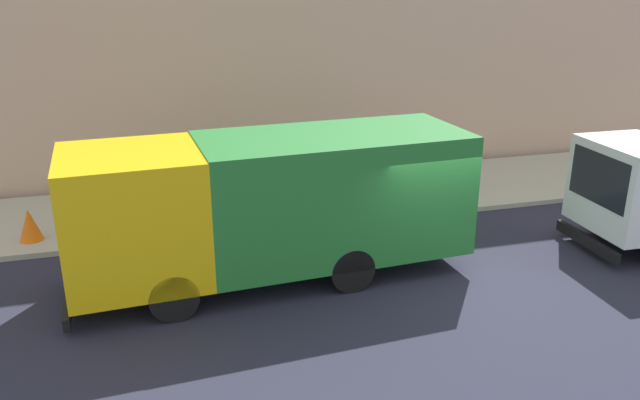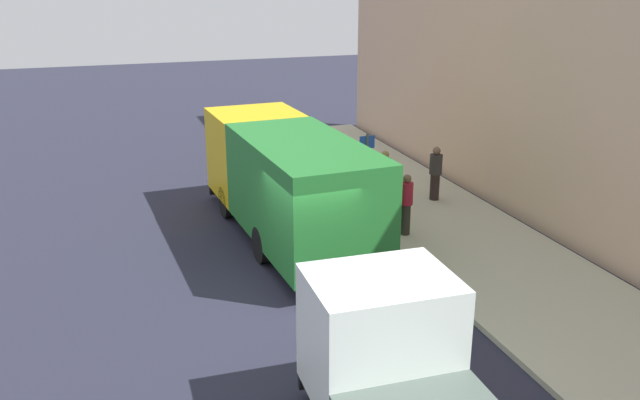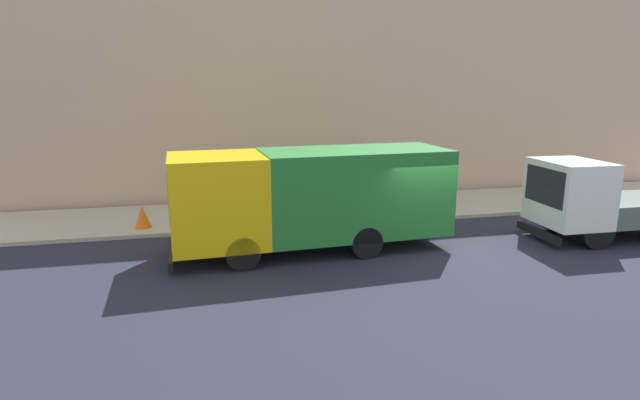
{
  "view_description": "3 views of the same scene",
  "coord_description": "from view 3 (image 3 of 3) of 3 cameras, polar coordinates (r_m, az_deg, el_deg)",
  "views": [
    {
      "loc": [
        -10.69,
        5.49,
        5.78
      ],
      "look_at": [
        1.72,
        2.0,
        1.21
      ],
      "focal_mm": 35.42,
      "sensor_mm": 36.0,
      "label": 1
    },
    {
      "loc": [
        -3.71,
        -12.79,
        6.73
      ],
      "look_at": [
        1.11,
        1.62,
        1.53
      ],
      "focal_mm": 38.05,
      "sensor_mm": 36.0,
      "label": 2
    },
    {
      "loc": [
        -12.78,
        6.03,
        4.63
      ],
      "look_at": [
        1.57,
        2.82,
        1.28
      ],
      "focal_mm": 28.11,
      "sensor_mm": 36.0,
      "label": 3
    }
  ],
  "objects": [
    {
      "name": "traffic_cone_orange",
      "position": [
        17.23,
        -19.54,
        -1.79
      ],
      "size": [
        0.52,
        0.52,
        0.74
      ],
      "primitive_type": "cone",
      "color": "orange",
      "rests_on": "sidewalk"
    },
    {
      "name": "pedestrian_third",
      "position": [
        18.9,
        -7.68,
        1.6
      ],
      "size": [
        0.53,
        0.53,
        1.63
      ],
      "rotation": [
        0.0,
        0.0,
        5.59
      ],
      "color": "black",
      "rests_on": "sidewalk"
    },
    {
      "name": "ground",
      "position": [
        14.87,
        12.06,
        -5.6
      ],
      "size": [
        80.0,
        80.0,
        0.0
      ],
      "primitive_type": "plane",
      "color": "#242534"
    },
    {
      "name": "pedestrian_walking",
      "position": [
        17.33,
        -7.59,
        0.55
      ],
      "size": [
        0.48,
        0.48,
        1.62
      ],
      "rotation": [
        0.0,
        0.0,
        0.28
      ],
      "color": "black",
      "rests_on": "sidewalk"
    },
    {
      "name": "street_sign_post",
      "position": [
        16.49,
        -5.39,
        1.86
      ],
      "size": [
        0.44,
        0.08,
        2.32
      ],
      "color": "#4C5156",
      "rests_on": "sidewalk"
    },
    {
      "name": "pedestrian_standing",
      "position": [
        17.26,
        0.54,
        0.67
      ],
      "size": [
        0.48,
        0.48,
        1.63
      ],
      "rotation": [
        0.0,
        0.0,
        5.56
      ],
      "color": "#28271F",
      "rests_on": "sidewalk"
    },
    {
      "name": "small_flatbed_truck",
      "position": [
        17.67,
        29.36,
        -0.17
      ],
      "size": [
        2.28,
        5.48,
        2.46
      ],
      "rotation": [
        0.0,
        0.0,
        -0.02
      ],
      "color": "white",
      "rests_on": "ground"
    },
    {
      "name": "sidewalk",
      "position": [
        19.35,
        5.91,
        -0.88
      ],
      "size": [
        4.07,
        30.0,
        0.13
      ],
      "primitive_type": "cube",
      "color": "#B0AD94",
      "rests_on": "ground"
    },
    {
      "name": "building_facade",
      "position": [
        21.22,
        4.0,
        13.58
      ],
      "size": [
        0.5,
        30.0,
        9.83
      ],
      "primitive_type": "cube",
      "color": "#CFA98B",
      "rests_on": "ground"
    },
    {
      "name": "large_utility_truck",
      "position": [
        14.14,
        -0.96,
        0.6
      ],
      "size": [
        2.89,
        8.0,
        2.88
      ],
      "rotation": [
        0.0,
        0.0,
        0.06
      ],
      "color": "#E1B70E",
      "rests_on": "ground"
    }
  ]
}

